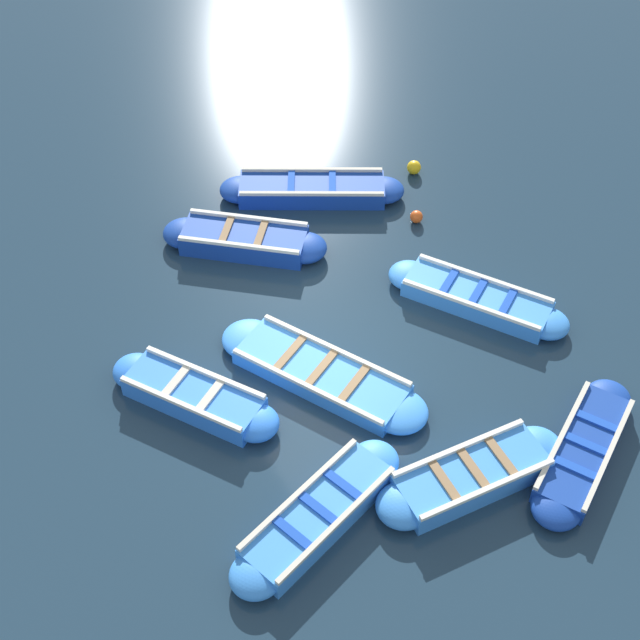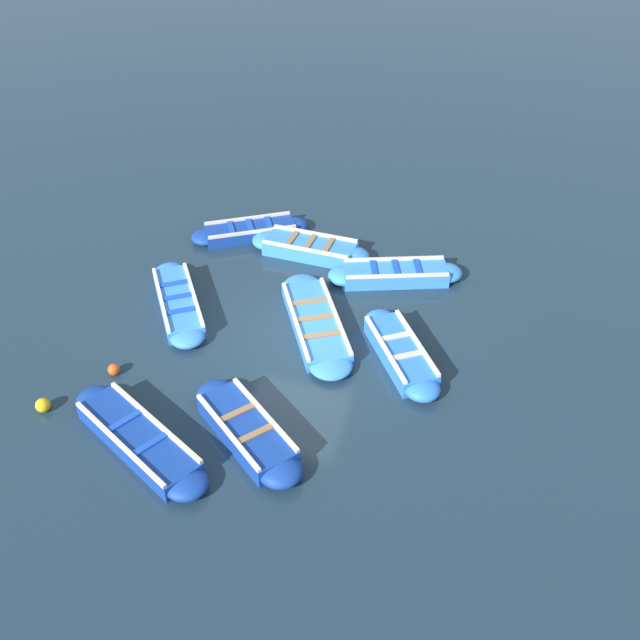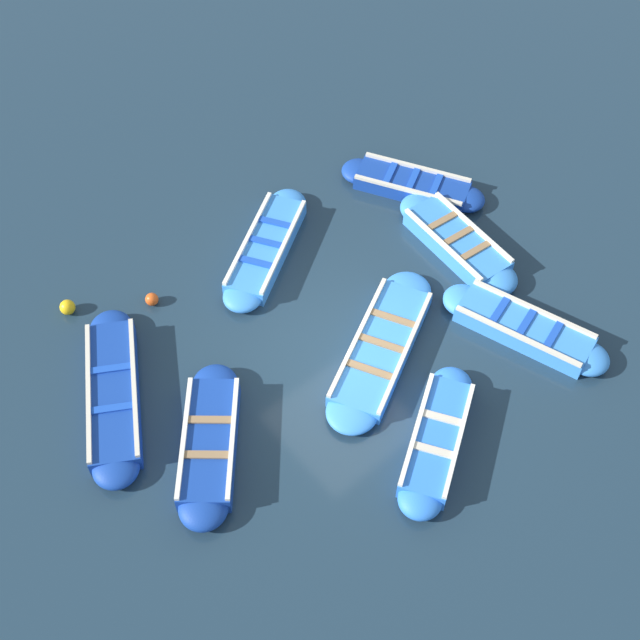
{
  "view_description": "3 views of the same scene",
  "coord_description": "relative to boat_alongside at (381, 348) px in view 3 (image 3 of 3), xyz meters",
  "views": [
    {
      "loc": [
        5.38,
        8.97,
        11.69
      ],
      "look_at": [
        -0.08,
        -0.34,
        0.4
      ],
      "focal_mm": 50.0,
      "sensor_mm": 36.0,
      "label": 1
    },
    {
      "loc": [
        3.92,
        -12.51,
        10.83
      ],
      "look_at": [
        0.59,
        0.28,
        0.47
      ],
      "focal_mm": 42.0,
      "sensor_mm": 36.0,
      "label": 2
    },
    {
      "loc": [
        7.05,
        -6.57,
        13.75
      ],
      "look_at": [
        -0.79,
        0.07,
        0.21
      ],
      "focal_mm": 50.0,
      "sensor_mm": 36.0,
      "label": 3
    }
  ],
  "objects": [
    {
      "name": "buoy_yellow_far",
      "position": [
        -3.77,
        -2.62,
        -0.02
      ],
      "size": [
        0.26,
        0.26,
        0.26
      ],
      "primitive_type": "sphere",
      "color": "#E05119",
      "rests_on": "ground"
    },
    {
      "name": "boat_bow_out",
      "position": [
        2.08,
        -0.61,
        0.05
      ],
      "size": [
        2.31,
        3.06,
        0.45
      ],
      "color": "blue",
      "rests_on": "ground"
    },
    {
      "name": "boat_far_corner",
      "position": [
        -0.4,
        -3.67,
        0.06
      ],
      "size": [
        3.03,
        2.77,
        0.47
      ],
      "color": "navy",
      "rests_on": "ground"
    },
    {
      "name": "boat_mid_row",
      "position": [
        -0.93,
        2.97,
        0.05
      ],
      "size": [
        3.3,
        1.09,
        0.45
      ],
      "color": "#3884E0",
      "rests_on": "ground"
    },
    {
      "name": "buoy_white_drifting",
      "position": [
        -1.34,
        -4.9,
        -0.02
      ],
      "size": [
        0.24,
        0.24,
        0.24
      ],
      "primitive_type": "sphere",
      "color": "#E05119",
      "rests_on": "ground"
    },
    {
      "name": "boat_drifting",
      "position": [
        -2.75,
        3.45,
        0.02
      ],
      "size": [
        3.18,
        2.23,
        0.38
      ],
      "color": "navy",
      "rests_on": "ground"
    },
    {
      "name": "boat_centre",
      "position": [
        1.44,
        2.36,
        0.04
      ],
      "size": [
        3.46,
        1.76,
        0.43
      ],
      "color": "#3884E0",
      "rests_on": "ground"
    },
    {
      "name": "boat_alongside",
      "position": [
        0.0,
        0.0,
        0.0
      ],
      "size": [
        2.67,
        3.97,
        0.35
      ],
      "color": "#3884E0",
      "rests_on": "ground"
    },
    {
      "name": "boat_end_of_row",
      "position": [
        -3.36,
        -0.1,
        0.02
      ],
      "size": [
        2.5,
        3.37,
        0.39
      ],
      "color": "#3884E0",
      "rests_on": "ground"
    },
    {
      "name": "buoy_orange_near",
      "position": [
        -4.65,
        -3.99,
        0.01
      ],
      "size": [
        0.3,
        0.3,
        0.3
      ],
      "primitive_type": "sphere",
      "color": "#EAB214",
      "rests_on": "ground"
    },
    {
      "name": "ground_plane",
      "position": [
        -0.42,
        -0.55,
        -0.15
      ],
      "size": [
        120.0,
        120.0,
        0.0
      ],
      "primitive_type": "plane",
      "color": "#1C303F"
    },
    {
      "name": "boat_broadside",
      "position": [
        -2.35,
        -4.39,
        0.04
      ],
      "size": [
        3.72,
        2.66,
        0.44
      ],
      "color": "navy",
      "rests_on": "ground"
    }
  ]
}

